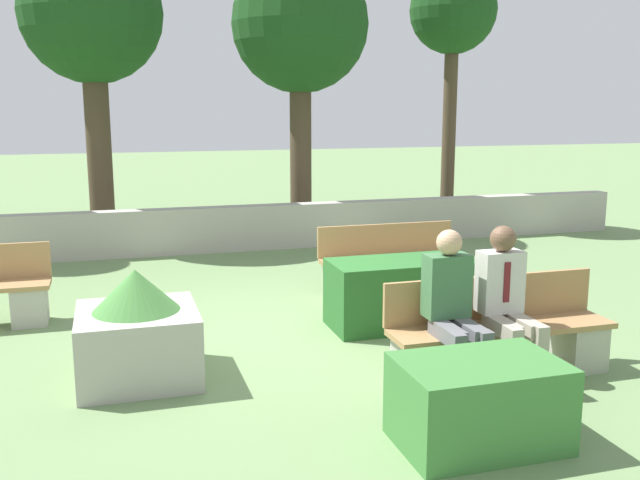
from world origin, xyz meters
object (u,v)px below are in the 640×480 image
person_seated_woman (453,303)px  planter_corner_left (138,332)px  bench_left_side (391,267)px  person_seated_man (507,297)px  tree_center_right (300,28)px  tree_rightmost (453,16)px  bench_front (500,338)px  tree_center_left (91,18)px

person_seated_woman → planter_corner_left: (-2.54, 0.98, -0.33)m
bench_left_side → person_seated_man: 3.07m
person_seated_woman → tree_center_right: tree_center_right is taller
planter_corner_left → person_seated_woman: bearing=-21.1°
planter_corner_left → tree_center_right: tree_center_right is taller
tree_rightmost → bench_left_side: bearing=-123.8°
person_seated_man → planter_corner_left: person_seated_man is taller
tree_center_right → bench_front: bearing=-90.7°
bench_left_side → tree_rightmost: tree_rightmost is taller
tree_center_right → person_seated_man: bearing=-91.0°
bench_left_side → person_seated_woman: 3.14m
person_seated_man → tree_center_left: (-3.36, 7.57, 3.03)m
bench_front → bench_left_side: same height
tree_center_left → tree_center_right: tree_center_left is taller
person_seated_woman → planter_corner_left: person_seated_woman is taller
person_seated_man → tree_center_left: tree_center_left is taller
person_seated_man → person_seated_woman: person_seated_man is taller
planter_corner_left → tree_center_left: bearing=92.7°
tree_center_left → tree_rightmost: size_ratio=1.02×
planter_corner_left → tree_center_left: size_ratio=0.20×
planter_corner_left → bench_front: bearing=-15.2°
tree_center_right → tree_rightmost: bearing=3.7°
bench_left_side → person_seated_woman: bearing=-104.4°
bench_front → person_seated_man: person_seated_man is taller
person_seated_man → bench_front: bearing=76.0°
bench_front → tree_rightmost: (3.14, 7.37, 3.67)m
bench_front → tree_center_right: 7.92m
person_seated_woman → tree_center_left: tree_center_left is taller
tree_center_left → tree_center_right: 3.50m
person_seated_woman → tree_rightmost: bearing=63.9°
bench_left_side → tree_center_left: 6.71m
bench_front → planter_corner_left: (-3.09, 0.84, 0.08)m
planter_corner_left → tree_center_right: 7.81m
bench_front → tree_rightmost: size_ratio=0.42×
person_seated_man → tree_center_left: 8.82m
planter_corner_left → tree_rightmost: 9.71m
bench_left_side → tree_center_left: bearing=126.2°
tree_center_left → planter_corner_left: bearing=-87.3°
bench_front → tree_center_left: tree_center_left is taller
bench_left_side → tree_rightmost: 6.52m
tree_rightmost → planter_corner_left: bearing=-133.6°
planter_corner_left → person_seated_man: bearing=-17.8°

